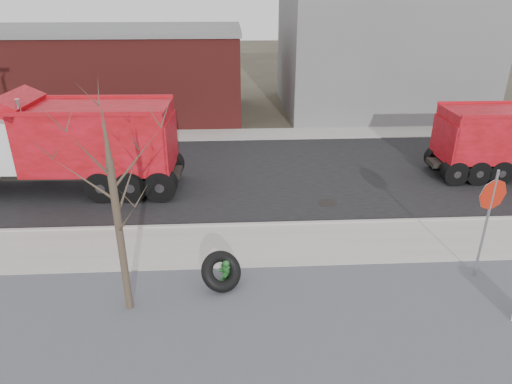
{
  "coord_description": "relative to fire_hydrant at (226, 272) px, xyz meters",
  "views": [
    {
      "loc": [
        -0.5,
        -12.08,
        7.44
      ],
      "look_at": [
        0.21,
        1.27,
        1.4
      ],
      "focal_mm": 32.0,
      "sensor_mm": 36.0,
      "label": 1
    }
  ],
  "objects": [
    {
      "name": "fire_hydrant",
      "position": [
        0.0,
        0.0,
        0.0
      ],
      "size": [
        0.43,
        0.42,
        0.75
      ],
      "rotation": [
        0.0,
        0.0,
        -0.21
      ],
      "color": "#235E2F",
      "rests_on": "ground"
    },
    {
      "name": "bare_tree",
      "position": [
        -2.44,
        -0.96,
        2.95
      ],
      "size": [
        3.2,
        3.2,
        5.2
      ],
      "color": "#382D23",
      "rests_on": "ground"
    },
    {
      "name": "building_grey",
      "position": [
        9.76,
        19.64,
        3.66
      ],
      "size": [
        12.0,
        10.0,
        8.0
      ],
      "color": "slate",
      "rests_on": "ground"
    },
    {
      "name": "sidewalk",
      "position": [
        0.76,
        1.89,
        -0.31
      ],
      "size": [
        60.0,
        2.5,
        0.06
      ],
      "primitive_type": "cube",
      "color": "#9E9B93",
      "rests_on": "ground"
    },
    {
      "name": "building_brick",
      "position": [
        -9.24,
        18.64,
        2.31
      ],
      "size": [
        20.2,
        8.2,
        5.3
      ],
      "color": "maroon",
      "rests_on": "ground"
    },
    {
      "name": "far_sidewalk",
      "position": [
        0.76,
        13.64,
        -0.31
      ],
      "size": [
        60.0,
        2.0,
        0.06
      ],
      "primitive_type": "cube",
      "color": "#9E9B93",
      "rests_on": "ground"
    },
    {
      "name": "ground",
      "position": [
        0.76,
        1.64,
        -0.34
      ],
      "size": [
        120.0,
        120.0,
        0.0
      ],
      "primitive_type": "plane",
      "color": "#383328",
      "rests_on": "ground"
    },
    {
      "name": "truck_tire",
      "position": [
        -0.13,
        -0.19,
        0.15
      ],
      "size": [
        1.46,
        1.4,
        1.07
      ],
      "color": "black",
      "rests_on": "ground"
    },
    {
      "name": "dump_truck_red_b",
      "position": [
        -6.08,
        6.6,
        1.63
      ],
      "size": [
        9.32,
        2.93,
        3.88
      ],
      "rotation": [
        0.0,
        0.0,
        3.11
      ],
      "color": "black",
      "rests_on": "ground"
    },
    {
      "name": "curb",
      "position": [
        0.76,
        3.19,
        -0.29
      ],
      "size": [
        60.0,
        0.15,
        0.11
      ],
      "primitive_type": "cube",
      "color": "#9E9B93",
      "rests_on": "ground"
    },
    {
      "name": "stop_sign",
      "position": [
        6.97,
        -0.05,
        1.81
      ],
      "size": [
        0.84,
        0.26,
        3.2
      ],
      "rotation": [
        0.0,
        0.0,
        -0.12
      ],
      "color": "gray",
      "rests_on": "ground"
    },
    {
      "name": "road",
      "position": [
        0.76,
        7.94,
        -0.33
      ],
      "size": [
        60.0,
        9.4,
        0.02
      ],
      "primitive_type": "cube",
      "color": "black",
      "rests_on": "ground"
    },
    {
      "name": "gravel_verge",
      "position": [
        0.76,
        -1.86,
        -0.33
      ],
      "size": [
        60.0,
        5.0,
        0.03
      ],
      "primitive_type": "cube",
      "color": "slate",
      "rests_on": "ground"
    }
  ]
}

